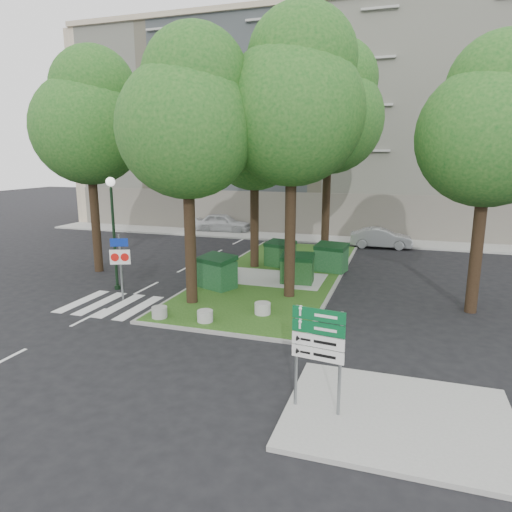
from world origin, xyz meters
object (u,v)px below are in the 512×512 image
at_px(dumpster_c, 297,269).
at_px(car_silver, 381,238).
at_px(street_lamp, 113,220).
at_px(tree_median_near_left, 189,115).
at_px(tree_street_left, 90,117).
at_px(tree_median_mid, 256,132).
at_px(traffic_sign_pole, 120,258).
at_px(dumpster_b, 280,254).
at_px(bollard_mid, 205,316).
at_px(dumpster_a, 217,272).
at_px(bollard_left, 160,312).
at_px(car_white, 223,223).
at_px(litter_bin, 343,253).
at_px(tree_median_far, 331,108).
at_px(directional_sign, 318,343).
at_px(tree_median_near_right, 295,98).
at_px(dumpster_d, 331,258).
at_px(tree_street_right, 493,122).
at_px(bollard_right, 263,308).

bearing_deg(dumpster_c, car_silver, 68.40).
distance_m(street_lamp, car_silver, 17.30).
distance_m(tree_median_near_left, tree_street_left, 7.83).
relative_size(tree_median_mid, traffic_sign_pole, 3.63).
distance_m(dumpster_b, dumpster_c, 3.33).
height_order(dumpster_b, bollard_mid, dumpster_b).
distance_m(dumpster_a, bollard_left, 4.27).
bearing_deg(traffic_sign_pole, dumpster_b, 35.73).
xyz_separation_m(dumpster_b, dumpster_c, (1.60, -2.92, 0.01)).
height_order(tree_median_near_left, car_silver, tree_median_near_left).
xyz_separation_m(dumpster_a, traffic_sign_pole, (-3.20, -2.49, 0.93)).
xyz_separation_m(dumpster_c, car_white, (-8.89, 12.91, -0.04)).
xyz_separation_m(tree_street_left, dumpster_a, (7.07, -1.34, -6.82)).
bearing_deg(litter_bin, car_white, 144.64).
relative_size(dumpster_b, car_white, 0.39).
xyz_separation_m(tree_median_near_left, tree_median_far, (3.70, 9.50, 1.00)).
distance_m(directional_sign, car_silver, 20.68).
relative_size(tree_median_far, dumpster_b, 7.06).
height_order(dumpster_b, bollard_left, dumpster_b).
height_order(tree_median_far, tree_street_left, tree_median_far).
height_order(tree_median_near_right, car_silver, tree_median_near_right).
distance_m(tree_median_near_right, tree_street_left, 10.61).
relative_size(tree_median_mid, tree_median_far, 0.84).
relative_size(dumpster_d, car_silver, 0.44).
bearing_deg(tree_median_near_left, bollard_mid, -55.50).
relative_size(dumpster_c, street_lamp, 0.31).
relative_size(tree_street_right, dumpster_c, 6.45).
height_order(tree_median_near_left, street_lamp, tree_median_near_left).
relative_size(bollard_left, street_lamp, 0.11).
distance_m(tree_median_near_left, tree_street_right, 10.80).
xyz_separation_m(dumpster_a, bollard_mid, (1.25, -4.08, -0.51)).
relative_size(dumpster_c, dumpster_d, 0.90).
bearing_deg(tree_median_near_right, dumpster_b, 110.28).
relative_size(dumpster_b, car_silver, 0.43).
bearing_deg(tree_street_left, bollard_right, -21.98).
xyz_separation_m(tree_street_right, bollard_right, (-7.49, -3.04, -6.65)).
xyz_separation_m(tree_median_near_left, litter_bin, (4.61, 9.68, -6.86)).
bearing_deg(tree_median_near_left, litter_bin, 64.52).
xyz_separation_m(dumpster_c, street_lamp, (-7.50, -3.13, 2.33)).
bearing_deg(dumpster_c, litter_bin, 72.37).
height_order(dumpster_d, traffic_sign_pole, traffic_sign_pole).
relative_size(tree_median_near_right, street_lamp, 2.31).
bearing_deg(tree_street_left, street_lamp, -43.18).
height_order(tree_median_far, traffic_sign_pole, tree_median_far).
height_order(tree_median_far, litter_bin, tree_median_far).
bearing_deg(traffic_sign_pole, bollard_right, -22.85).
bearing_deg(bollard_right, tree_median_near_right, 79.19).
bearing_deg(street_lamp, tree_median_far, 47.32).
height_order(dumpster_a, dumpster_d, dumpster_a).
bearing_deg(car_white, tree_median_mid, -153.15).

